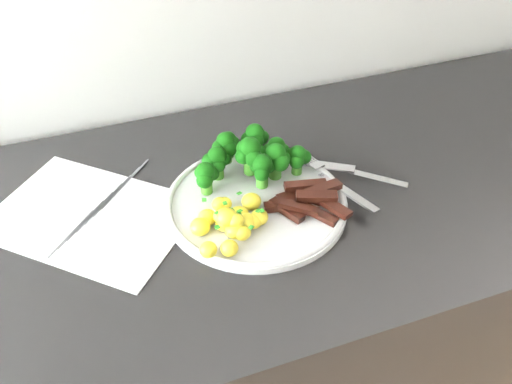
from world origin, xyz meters
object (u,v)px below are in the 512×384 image
object	(u,v)px
counter	(246,364)
beef_strips	(307,200)
plate	(256,202)
knife	(361,176)
recipe_paper	(90,216)
potatoes	(231,221)
broccoli	(251,155)
fork	(336,182)

from	to	relation	value
counter	beef_strips	distance (m)	0.48
plate	knife	world-z (taller)	knife
recipe_paper	plate	size ratio (longest dim) A/B	1.26
counter	knife	xyz separation A→B (m)	(0.21, -0.01, 0.46)
potatoes	plate	bearing A→B (deg)	38.11
recipe_paper	plate	xyz separation A→B (m)	(0.25, -0.07, 0.01)
broccoli	beef_strips	xyz separation A→B (m)	(0.06, -0.11, -0.03)
plate	recipe_paper	bearing A→B (deg)	165.52
recipe_paper	potatoes	xyz separation A→B (m)	(0.20, -0.11, 0.02)
beef_strips	plate	bearing A→B (deg)	153.44
potatoes	knife	xyz separation A→B (m)	(0.25, 0.05, -0.02)
fork	potatoes	bearing A→B (deg)	-169.86
counter	plate	xyz separation A→B (m)	(0.02, -0.01, 0.46)
recipe_paper	knife	distance (m)	0.45
plate	beef_strips	distance (m)	0.08
counter	beef_strips	size ratio (longest dim) A/B	17.97
counter	broccoli	size ratio (longest dim) A/B	12.09
beef_strips	counter	bearing A→B (deg)	154.43
plate	broccoli	bearing A→B (deg)	76.91
plate	fork	bearing A→B (deg)	-4.02
counter	potatoes	xyz separation A→B (m)	(-0.04, -0.05, 0.47)
counter	beef_strips	world-z (taller)	beef_strips
broccoli	beef_strips	size ratio (longest dim) A/B	1.49
beef_strips	knife	world-z (taller)	beef_strips
knife	recipe_paper	bearing A→B (deg)	171.95
recipe_paper	fork	size ratio (longest dim) A/B	1.86
recipe_paper	plate	bearing A→B (deg)	-14.48
broccoli	fork	bearing A→B (deg)	-33.51
plate	beef_strips	bearing A→B (deg)	-26.56
beef_strips	fork	xyz separation A→B (m)	(0.06, 0.03, -0.00)
fork	broccoli	bearing A→B (deg)	146.49
broccoli	knife	distance (m)	0.19
plate	broccoli	size ratio (longest dim) A/B	1.47
broccoli	beef_strips	world-z (taller)	broccoli
recipe_paper	knife	bearing A→B (deg)	-8.05
broccoli	potatoes	size ratio (longest dim) A/B	1.63
plate	potatoes	world-z (taller)	potatoes
beef_strips	knife	bearing A→B (deg)	17.94
potatoes	knife	world-z (taller)	potatoes
counter	recipe_paper	distance (m)	0.51
broccoli	potatoes	bearing A→B (deg)	-122.41
plate	potatoes	distance (m)	0.07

